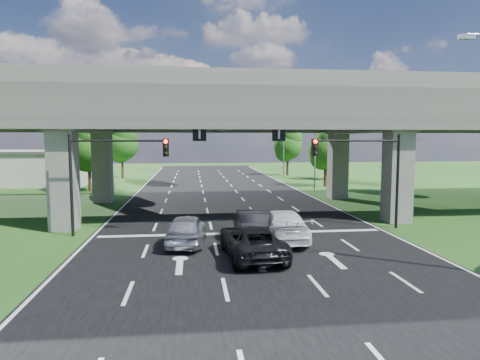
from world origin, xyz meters
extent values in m
plane|color=#204215|center=(0.00, 0.00, 0.00)|extent=(160.00, 160.00, 0.00)
cube|color=black|center=(0.00, 10.00, 0.01)|extent=(18.00, 120.00, 0.03)
cube|color=#3D3A38|center=(0.00, 12.00, 8.00)|extent=(80.00, 15.00, 2.00)
cube|color=#65625D|center=(0.00, 4.75, 9.50)|extent=(80.00, 0.50, 1.00)
cube|color=#65625D|center=(0.00, 19.25, 9.50)|extent=(80.00, 0.50, 1.00)
cube|color=#65625D|center=(-11.00, 6.00, 3.50)|extent=(1.60, 1.60, 7.00)
cube|color=#65625D|center=(-11.00, 18.00, 3.50)|extent=(1.60, 1.60, 7.00)
cube|color=#65625D|center=(11.00, 6.00, 3.50)|extent=(1.60, 1.60, 7.00)
cube|color=#65625D|center=(11.00, 18.00, 3.50)|extent=(1.60, 1.60, 7.00)
cube|color=black|center=(-2.50, 5.00, 6.00)|extent=(0.85, 0.06, 0.85)
cube|color=black|center=(2.50, 5.00, 6.00)|extent=(0.85, 0.06, 0.85)
cube|color=#9E9E99|center=(-26.00, 35.00, 2.00)|extent=(20.00, 10.00, 4.00)
cylinder|color=black|center=(10.00, 4.00, 3.00)|extent=(0.18, 0.18, 6.00)
cylinder|color=black|center=(7.25, 4.00, 5.60)|extent=(5.50, 0.12, 0.12)
cube|color=black|center=(4.50, 3.82, 5.20)|extent=(0.35, 0.28, 1.05)
sphere|color=#FF0C05|center=(4.50, 3.66, 5.55)|extent=(0.22, 0.22, 0.22)
cylinder|color=black|center=(-10.00, 4.00, 3.00)|extent=(0.18, 0.18, 6.00)
cylinder|color=black|center=(-7.25, 4.00, 5.60)|extent=(5.50, 0.12, 0.12)
cube|color=black|center=(-4.50, 3.82, 5.20)|extent=(0.35, 0.28, 1.05)
sphere|color=#FF0C05|center=(-4.50, 3.66, 5.55)|extent=(0.22, 0.22, 0.22)
cube|color=gray|center=(7.50, -6.00, 9.60)|extent=(0.60, 0.25, 0.18)
cylinder|color=gray|center=(10.50, 24.00, 5.00)|extent=(0.16, 0.16, 10.00)
cylinder|color=gray|center=(9.00, 24.00, 9.70)|extent=(3.00, 0.10, 0.10)
cube|color=gray|center=(7.50, 24.00, 9.60)|extent=(0.60, 0.25, 0.18)
cylinder|color=gray|center=(10.50, 40.00, 5.00)|extent=(0.16, 0.16, 10.00)
cylinder|color=gray|center=(9.00, 40.00, 9.70)|extent=(3.00, 0.10, 0.10)
cube|color=gray|center=(7.50, 40.00, 9.60)|extent=(0.60, 0.25, 0.18)
cylinder|color=black|center=(-14.00, 26.00, 1.65)|extent=(0.36, 0.36, 3.30)
sphere|color=#1F4913|center=(-14.00, 26.00, 4.65)|extent=(4.50, 4.50, 4.50)
sphere|color=#1F4913|center=(-13.60, 25.70, 6.00)|extent=(3.60, 3.60, 3.60)
sphere|color=#1F4913|center=(-14.30, 26.40, 3.75)|extent=(3.30, 3.30, 3.30)
cylinder|color=black|center=(-17.00, 34.00, 1.43)|extent=(0.36, 0.36, 2.86)
sphere|color=#1F4913|center=(-17.00, 34.00, 4.03)|extent=(3.90, 3.90, 3.90)
sphere|color=#1F4913|center=(-16.60, 33.70, 5.20)|extent=(3.12, 3.12, 3.12)
sphere|color=#1F4913|center=(-17.30, 34.40, 3.25)|extent=(2.86, 2.86, 2.86)
cylinder|color=black|center=(-13.00, 42.00, 1.76)|extent=(0.36, 0.36, 3.52)
sphere|color=#1F4913|center=(-13.00, 42.00, 4.96)|extent=(4.80, 4.80, 4.80)
sphere|color=#1F4913|center=(-12.60, 41.70, 6.40)|extent=(3.84, 3.84, 3.84)
sphere|color=#1F4913|center=(-13.30, 42.40, 4.00)|extent=(3.52, 3.52, 3.52)
cylinder|color=black|center=(13.00, 28.00, 1.54)|extent=(0.36, 0.36, 3.08)
sphere|color=#1F4913|center=(13.00, 28.00, 4.34)|extent=(4.20, 4.20, 4.20)
sphere|color=#1F4913|center=(13.40, 27.70, 5.60)|extent=(3.36, 3.36, 3.36)
sphere|color=#1F4913|center=(12.70, 28.40, 3.50)|extent=(3.08, 3.08, 3.08)
cylinder|color=black|center=(16.00, 36.00, 1.43)|extent=(0.36, 0.36, 2.86)
sphere|color=#1F4913|center=(16.00, 36.00, 4.03)|extent=(3.90, 3.90, 3.90)
sphere|color=#1F4913|center=(16.40, 35.70, 5.20)|extent=(3.12, 3.12, 3.12)
sphere|color=#1F4913|center=(15.70, 36.40, 3.25)|extent=(2.86, 2.86, 2.86)
cylinder|color=black|center=(12.00, 44.00, 1.65)|extent=(0.36, 0.36, 3.30)
sphere|color=#1F4913|center=(12.00, 44.00, 4.65)|extent=(4.50, 4.50, 4.50)
sphere|color=#1F4913|center=(12.40, 43.70, 6.00)|extent=(3.60, 3.60, 3.60)
sphere|color=#1F4913|center=(11.70, 44.40, 3.75)|extent=(3.30, 3.30, 3.30)
imported|color=#B6B8BF|center=(-3.32, 1.11, 0.85)|extent=(2.42, 4.97, 1.63)
imported|color=black|center=(0.44, 2.33, 0.87)|extent=(1.87, 5.13, 1.68)
imported|color=silver|center=(1.99, 1.48, 0.88)|extent=(2.53, 5.92, 1.70)
imported|color=black|center=(-0.15, -1.83, 0.80)|extent=(2.92, 5.68, 1.53)
camera|label=1|loc=(-3.03, -21.71, 5.70)|focal=32.00mm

